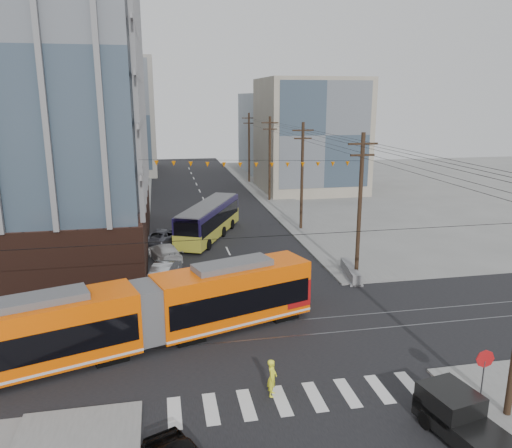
# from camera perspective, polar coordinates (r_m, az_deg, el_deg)

# --- Properties ---
(ground) EXTENTS (160.00, 160.00, 0.00)m
(ground) POSITION_cam_1_polar(r_m,az_deg,el_deg) (26.73, 3.01, -15.82)
(ground) COLOR slate
(bg_bldg_nw_near) EXTENTS (18.00, 16.00, 18.00)m
(bg_bldg_nw_near) POSITION_cam_1_polar(r_m,az_deg,el_deg) (75.36, -19.99, 10.13)
(bg_bldg_nw_near) COLOR #8C99A5
(bg_bldg_nw_near) RESTS_ON ground
(bg_bldg_ne_near) EXTENTS (14.00, 14.00, 16.00)m
(bg_bldg_ne_near) POSITION_cam_1_polar(r_m,az_deg,el_deg) (73.88, 6.15, 10.05)
(bg_bldg_ne_near) COLOR gray
(bg_bldg_ne_near) RESTS_ON ground
(bg_bldg_nw_far) EXTENTS (16.00, 18.00, 20.00)m
(bg_bldg_nw_far) POSITION_cam_1_polar(r_m,az_deg,el_deg) (94.81, -16.44, 11.70)
(bg_bldg_nw_far) COLOR gray
(bg_bldg_nw_far) RESTS_ON ground
(bg_bldg_ne_far) EXTENTS (16.00, 16.00, 14.00)m
(bg_bldg_ne_far) POSITION_cam_1_polar(r_m,az_deg,el_deg) (93.68, 3.67, 10.38)
(bg_bldg_ne_far) COLOR #8C99A5
(bg_bldg_ne_far) RESTS_ON ground
(utility_pole_far) EXTENTS (0.30, 0.30, 11.00)m
(utility_pole_far) POSITION_cam_1_polar(r_m,az_deg,el_deg) (80.07, -0.80, 8.66)
(utility_pole_far) COLOR black
(utility_pole_far) RESTS_ON ground
(streetcar) EXTENTS (19.92, 8.92, 3.86)m
(streetcar) POSITION_cam_1_polar(r_m,az_deg,el_deg) (28.35, -12.45, -9.93)
(streetcar) COLOR #FD5902
(streetcar) RESTS_ON ground
(city_bus) EXTENTS (7.47, 12.18, 3.45)m
(city_bus) POSITION_cam_1_polar(r_m,az_deg,el_deg) (48.93, -5.41, 0.44)
(city_bus) COLOR #160F36
(city_bus) RESTS_ON ground
(pickup_truck) EXTENTS (2.84, 5.50, 1.78)m
(pickup_truck) POSITION_cam_1_polar(r_m,az_deg,el_deg) (22.58, 23.89, -20.76)
(pickup_truck) COLOR black
(pickup_truck) RESTS_ON ground
(parked_car_silver) EXTENTS (2.69, 4.43, 1.38)m
(parked_car_silver) POSITION_cam_1_polar(r_m,az_deg,el_deg) (38.65, -10.30, -5.14)
(parked_car_silver) COLOR #ABB0B4
(parked_car_silver) RESTS_ON ground
(parked_car_white) EXTENTS (3.27, 5.40, 1.46)m
(parked_car_white) POSITION_cam_1_polar(r_m,az_deg,el_deg) (42.67, -10.40, -3.21)
(parked_car_white) COLOR #BDBDBD
(parked_car_white) RESTS_ON ground
(parked_car_grey) EXTENTS (4.44, 5.85, 1.48)m
(parked_car_grey) POSITION_cam_1_polar(r_m,az_deg,el_deg) (47.46, -10.53, -1.41)
(parked_car_grey) COLOR #42444E
(parked_car_grey) RESTS_ON ground
(pedestrian) EXTENTS (0.64, 0.77, 1.81)m
(pedestrian) POSITION_cam_1_polar(r_m,az_deg,el_deg) (23.97, 1.85, -17.15)
(pedestrian) COLOR #F8FA2D
(pedestrian) RESTS_ON ground
(stop_sign) EXTENTS (0.89, 0.89, 2.75)m
(stop_sign) POSITION_cam_1_polar(r_m,az_deg,el_deg) (24.74, 24.43, -16.20)
(stop_sign) COLOR #B51315
(stop_sign) RESTS_ON ground
(jersey_barrier) EXTENTS (1.61, 4.40, 0.86)m
(jersey_barrier) POSITION_cam_1_polar(r_m,az_deg,el_deg) (39.06, 10.74, -5.35)
(jersey_barrier) COLOR slate
(jersey_barrier) RESTS_ON ground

